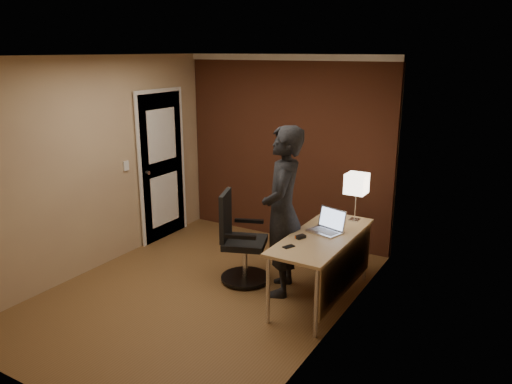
% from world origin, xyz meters
% --- Properties ---
extents(room, '(4.00, 4.00, 4.00)m').
position_xyz_m(room, '(-0.27, 1.54, 1.37)').
color(room, brown).
rests_on(room, ground).
extents(desk, '(0.60, 1.50, 0.73)m').
position_xyz_m(desk, '(1.25, 0.48, 0.60)').
color(desk, tan).
rests_on(desk, ground).
extents(desk_lamp, '(0.22, 0.22, 0.54)m').
position_xyz_m(desk_lamp, '(1.31, 1.08, 1.15)').
color(desk_lamp, silver).
rests_on(desk_lamp, desk).
extents(laptop, '(0.39, 0.34, 0.23)m').
position_xyz_m(laptop, '(1.18, 0.62, 0.79)').
color(laptop, silver).
rests_on(laptop, desk).
extents(mouse, '(0.10, 0.12, 0.03)m').
position_xyz_m(mouse, '(1.03, 0.28, 0.75)').
color(mouse, black).
rests_on(mouse, desk).
extents(phone, '(0.10, 0.13, 0.01)m').
position_xyz_m(phone, '(1.03, 0.02, 0.73)').
color(phone, black).
rests_on(phone, desk).
extents(office_chair, '(0.60, 0.65, 1.02)m').
position_xyz_m(office_chair, '(0.20, 0.44, 0.45)').
color(office_chair, black).
rests_on(office_chair, ground).
extents(person, '(0.64, 0.78, 1.82)m').
position_xyz_m(person, '(0.73, 0.46, 0.91)').
color(person, black).
rests_on(person, ground).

